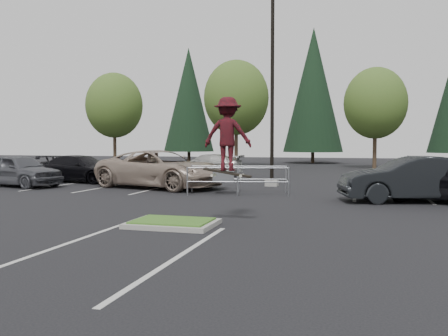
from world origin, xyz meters
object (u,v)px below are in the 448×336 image
(conif_a, at_px, (189,100))
(car_r_charc, at_px, (412,179))
(car_l_tan, at_px, (160,169))
(decid_a, at_px, (114,107))
(car_far_silver, at_px, (206,165))
(car_l_black, at_px, (81,169))
(decid_b, at_px, (236,100))
(conif_b, at_px, (313,90))
(skateboarder, at_px, (228,134))
(decid_c, at_px, (375,105))
(light_pole, at_px, (272,94))
(cart_corral, at_px, (227,176))
(car_l_grey, at_px, (19,170))

(conif_a, bearing_deg, car_r_charc, -58.15)
(car_l_tan, height_order, car_r_charc, car_l_tan)
(decid_a, height_order, car_far_silver, decid_a)
(conif_a, relative_size, car_l_black, 2.56)
(car_l_black, bearing_deg, decid_b, -1.89)
(car_far_silver, bearing_deg, decid_b, -176.48)
(conif_a, height_order, conif_b, conif_b)
(decid_b, distance_m, skateboarder, 30.62)
(conif_a, relative_size, car_l_tan, 2.01)
(decid_c, relative_size, car_l_black, 1.65)
(skateboarder, bearing_deg, car_l_black, -45.87)
(decid_a, relative_size, skateboarder, 4.11)
(conif_b, relative_size, car_r_charc, 2.87)
(skateboarder, distance_m, car_far_silver, 18.53)
(car_l_tan, xyz_separation_m, car_r_charc, (11.00, -2.63, -0.07))
(decid_b, distance_m, car_r_charc, 27.16)
(decid_b, distance_m, car_far_silver, 13.31)
(conif_a, xyz_separation_m, car_far_silver, (9.00, -21.62, -6.39))
(skateboarder, xyz_separation_m, car_l_black, (-11.20, 10.50, -1.63))
(decid_a, relative_size, car_l_tan, 1.37)
(light_pole, relative_size, car_far_silver, 2.08)
(cart_corral, distance_m, car_r_charc, 7.26)
(car_far_silver, bearing_deg, conif_a, -158.63)
(light_pole, relative_size, skateboarder, 4.67)
(skateboarder, height_order, car_l_grey, skateboarder)
(decid_c, xyz_separation_m, conif_b, (-5.99, 10.67, 2.59))
(conif_b, relative_size, car_l_grey, 3.08)
(decid_b, distance_m, conif_b, 11.78)
(car_far_silver, bearing_deg, conif_b, 166.03)
(car_l_grey, relative_size, car_far_silver, 0.97)
(decid_c, height_order, car_l_black, decid_c)
(skateboarder, bearing_deg, car_l_grey, -32.96)
(decid_c, bearing_deg, skateboarder, -99.43)
(decid_a, distance_m, conif_b, 20.95)
(decid_c, bearing_deg, conif_b, 119.32)
(car_l_grey, xyz_separation_m, car_r_charc, (18.00, -1.40, 0.03))
(car_l_tan, relative_size, car_l_grey, 1.38)
(car_l_tan, bearing_deg, car_l_black, 87.66)
(car_l_tan, relative_size, car_l_black, 1.28)
(conif_b, xyz_separation_m, car_r_charc, (6.50, -33.50, -7.02))
(decid_a, bearing_deg, conif_a, 68.09)
(decid_c, xyz_separation_m, car_l_tan, (-10.49, -20.20, -4.35))
(conif_a, height_order, car_l_black, conif_a)
(light_pole, xyz_separation_m, cart_corral, (-1.20, -4.10, -3.82))
(decid_c, height_order, car_r_charc, decid_c)
(conif_a, bearing_deg, decid_b, -49.83)
(car_far_silver, bearing_deg, car_r_charc, 44.07)
(car_l_black, height_order, car_far_silver, car_l_black)
(decid_b, xyz_separation_m, conif_a, (-7.99, 9.47, 1.05))
(cart_corral, bearing_deg, conif_b, 76.49)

